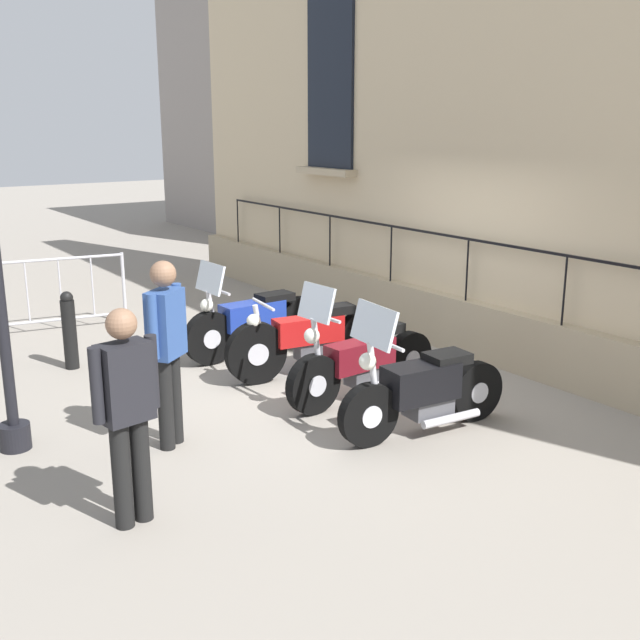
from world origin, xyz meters
The scene contains 11 objects.
ground_plane centered at (0.00, 0.00, 0.00)m, with size 60.00×60.00×0.00m, color gray.
building_facade centered at (-2.20, 0.00, 3.29)m, with size 0.82×13.85×6.78m.
motorcycle_blue centered at (0.38, -1.53, 0.43)m, with size 2.00×0.69×1.26m.
motorcycle_red centered at (0.22, -0.49, 0.42)m, with size 2.13×0.65×0.93m.
motorcycle_maroon centered at (0.25, 0.50, 0.41)m, with size 1.99×0.58×1.34m.
motorcycle_black centered at (0.35, 1.55, 0.43)m, with size 1.87×0.74×1.33m.
crowd_barrier centered at (2.22, -4.22, 0.57)m, with size 2.23×0.44×1.05m.
bollard centered at (2.46, -2.34, 0.48)m, with size 0.17×0.17×0.95m.
pedestrian_standing centered at (3.24, 1.56, 0.93)m, with size 0.52×0.27×1.64m.
pedestrian_walking centered at (2.42, 0.43, 0.98)m, with size 0.44×0.39×1.73m.
distant_building centered at (-6.51, -10.72, 3.38)m, with size 4.64×7.56×6.77m.
Camera 1 is at (5.03, 6.49, 2.90)m, focal length 42.45 mm.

